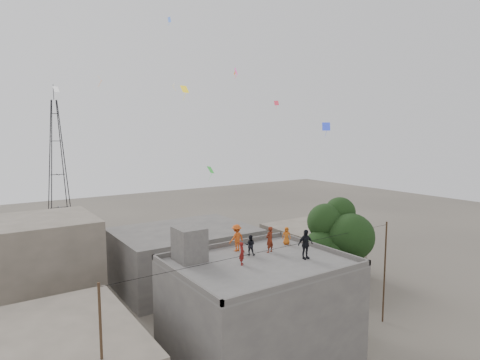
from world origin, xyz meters
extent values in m
plane|color=#4A443D|center=(0.00, 0.00, 0.00)|extent=(140.00, 140.00, 0.00)
cube|color=#4F4C49|center=(0.00, 0.00, 3.00)|extent=(10.00, 8.00, 6.00)
cube|color=#5C5A57|center=(0.00, 0.00, 6.05)|extent=(10.00, 8.00, 0.10)
cube|color=#4F4C49|center=(0.00, 3.92, 6.25)|extent=(10.00, 0.15, 0.30)
cube|color=#4F4C49|center=(0.00, -3.92, 6.25)|extent=(10.00, 0.15, 0.30)
cube|color=#4F4C49|center=(4.92, 0.00, 6.25)|extent=(0.15, 8.00, 0.30)
cube|color=#4F4C49|center=(-4.92, 0.00, 6.25)|extent=(0.15, 8.00, 0.30)
cube|color=#4F4C49|center=(-3.20, 2.60, 7.10)|extent=(1.60, 1.80, 2.00)
cube|color=#4F4C49|center=(2.00, 14.00, 2.50)|extent=(12.00, 9.00, 5.00)
cube|color=#62594D|center=(-10.00, 16.00, 3.50)|extent=(9.00, 8.00, 7.00)
cube|color=#62594D|center=(14.00, 10.00, 2.20)|extent=(7.00, 8.00, 4.40)
cylinder|color=black|center=(7.20, 0.50, 2.00)|extent=(0.44, 0.44, 4.00)
cylinder|color=black|center=(7.35, 0.60, 3.60)|extent=(0.64, 0.91, 2.14)
sphere|color=black|center=(7.20, 0.50, 5.20)|extent=(3.60, 3.60, 3.60)
sphere|color=black|center=(8.30, 0.80, 6.00)|extent=(3.00, 3.00, 3.00)
sphere|color=black|center=(6.30, 1.00, 5.60)|extent=(2.80, 2.80, 2.80)
sphere|color=black|center=(7.60, -0.30, 6.60)|extent=(3.20, 3.20, 3.20)
sphere|color=black|center=(6.90, 1.40, 7.40)|extent=(2.60, 2.60, 2.60)
sphere|color=black|center=(8.00, 1.10, 8.00)|extent=(2.20, 2.20, 2.20)
cylinder|color=black|center=(10.50, -1.00, 3.70)|extent=(0.12, 0.12, 7.40)
cylinder|color=black|center=(0.50, -1.25, 7.20)|extent=(20.00, 0.52, 0.02)
cylinder|color=black|center=(-4.85, 39.15, 9.00)|extent=(1.27, 1.27, 18.01)
cylinder|color=black|center=(-3.15, 39.15, 9.00)|extent=(1.27, 1.27, 18.01)
cylinder|color=black|center=(-3.15, 40.85, 9.00)|extent=(1.27, 1.27, 18.01)
cylinder|color=black|center=(-4.85, 40.85, 9.00)|extent=(1.27, 1.27, 18.01)
cube|color=black|center=(-4.00, 40.00, 3.60)|extent=(2.36, 0.08, 0.08)
cube|color=black|center=(-4.00, 40.00, 3.60)|extent=(0.08, 2.36, 0.08)
cube|color=black|center=(-4.00, 40.00, 8.10)|extent=(1.81, 0.08, 0.08)
cube|color=black|center=(-4.00, 40.00, 8.10)|extent=(0.08, 1.81, 0.08)
cube|color=black|center=(-4.00, 40.00, 12.60)|extent=(1.26, 0.08, 0.08)
cube|color=black|center=(-4.00, 40.00, 12.60)|extent=(0.08, 1.26, 0.08)
cube|color=black|center=(-4.00, 40.00, 16.20)|extent=(0.82, 0.08, 0.08)
cube|color=black|center=(-4.00, 40.00, 16.20)|extent=(0.08, 0.82, 0.08)
cylinder|color=black|center=(-4.00, 40.00, 19.00)|extent=(0.08, 0.08, 2.00)
imported|color=#611F0F|center=(1.78, 1.26, 6.93)|extent=(0.68, 0.52, 1.65)
imported|color=#C45B16|center=(3.84, 2.04, 6.70)|extent=(0.70, 0.65, 1.21)
imported|color=black|center=(0.42, 1.48, 6.73)|extent=(0.78, 0.77, 1.26)
imported|color=black|center=(2.73, -0.99, 7.00)|extent=(1.09, 0.54, 1.79)
imported|color=#CB4E17|center=(0.19, 2.66, 6.96)|extent=(1.20, 0.80, 1.73)
imported|color=maroon|center=(-1.05, 0.22, 6.77)|extent=(0.53, 0.58, 1.34)
plane|color=orange|center=(-6.67, 7.61, 17.00)|extent=(0.34, 0.46, 0.35)
plane|color=#EE25A0|center=(3.63, 7.93, 18.32)|extent=(0.36, 0.52, 0.48)
plane|color=yellow|center=(-0.84, 9.45, 17.22)|extent=(0.28, 0.40, 0.33)
plane|color=blue|center=(6.40, 1.09, 14.07)|extent=(0.53, 0.33, 0.54)
plane|color=white|center=(-8.60, 11.10, 16.53)|extent=(0.44, 0.36, 0.37)
plane|color=#FC5E1C|center=(6.55, 12.52, 19.02)|extent=(0.34, 0.31, 0.33)
plane|color=green|center=(-2.93, 0.48, 11.66)|extent=(0.24, 0.44, 0.38)
plane|color=#E2354F|center=(6.41, 6.42, 15.95)|extent=(0.31, 0.41, 0.34)
plane|color=yellow|center=(-3.09, 3.14, 16.15)|extent=(0.53, 0.36, 0.42)
plane|color=#4E7BEC|center=(0.84, 13.75, 23.00)|extent=(0.15, 0.42, 0.40)
camera|label=1|loc=(-13.61, -18.21, 13.61)|focal=30.00mm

